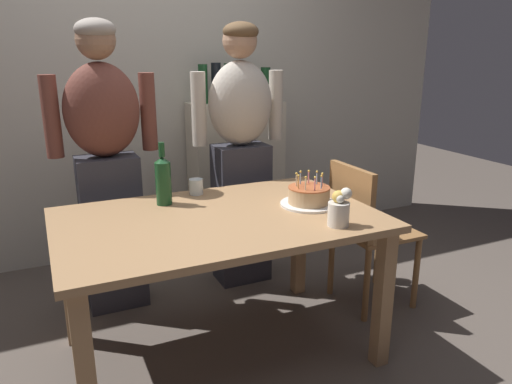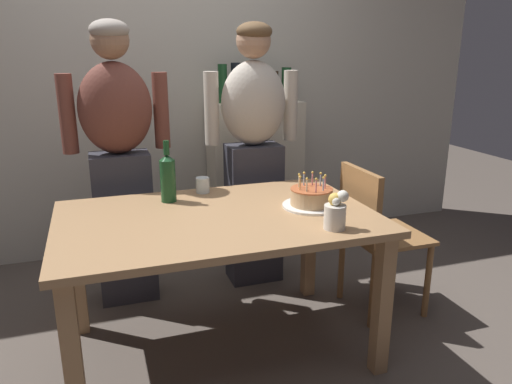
# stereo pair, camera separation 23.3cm
# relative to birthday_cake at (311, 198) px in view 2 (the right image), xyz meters

# --- Properties ---
(ground_plane) EXTENTS (10.00, 10.00, 0.00)m
(ground_plane) POSITION_rel_birthday_cake_xyz_m (-0.48, 0.03, -0.78)
(ground_plane) COLOR #564C44
(back_wall) EXTENTS (5.20, 0.10, 2.60)m
(back_wall) POSITION_rel_birthday_cake_xyz_m (-0.48, 1.58, 0.52)
(back_wall) COLOR beige
(back_wall) RESTS_ON ground_plane
(dining_table) EXTENTS (1.50, 0.96, 0.74)m
(dining_table) POSITION_rel_birthday_cake_xyz_m (-0.48, 0.03, -0.14)
(dining_table) COLOR #A37A51
(dining_table) RESTS_ON ground_plane
(birthday_cake) EXTENTS (0.29, 0.29, 0.17)m
(birthday_cake) POSITION_rel_birthday_cake_xyz_m (0.00, 0.00, 0.00)
(birthday_cake) COLOR white
(birthday_cake) RESTS_ON dining_table
(water_glass_near) EXTENTS (0.08, 0.08, 0.09)m
(water_glass_near) POSITION_rel_birthday_cake_xyz_m (-0.46, 0.42, -0.00)
(water_glass_near) COLOR silver
(water_glass_near) RESTS_ON dining_table
(wine_bottle) EXTENTS (0.08, 0.08, 0.32)m
(wine_bottle) POSITION_rel_birthday_cake_xyz_m (-0.66, 0.32, 0.09)
(wine_bottle) COLOR #194723
(wine_bottle) RESTS_ON dining_table
(flower_vase) EXTENTS (0.11, 0.10, 0.18)m
(flower_vase) POSITION_rel_birthday_cake_xyz_m (-0.03, -0.31, 0.03)
(flower_vase) COLOR silver
(flower_vase) RESTS_ON dining_table
(person_man_bearded) EXTENTS (0.61, 0.27, 1.66)m
(person_man_bearded) POSITION_rel_birthday_cake_xyz_m (-0.88, 0.77, 0.09)
(person_man_bearded) COLOR #33333D
(person_man_bearded) RESTS_ON ground_plane
(person_woman_cardigan) EXTENTS (0.61, 0.27, 1.66)m
(person_woman_cardigan) POSITION_rel_birthday_cake_xyz_m (-0.05, 0.77, 0.09)
(person_woman_cardigan) COLOR #33333D
(person_woman_cardigan) RESTS_ON ground_plane
(dining_chair) EXTENTS (0.42, 0.42, 0.87)m
(dining_chair) POSITION_rel_birthday_cake_xyz_m (0.46, 0.14, -0.27)
(dining_chair) COLOR olive
(dining_chair) RESTS_ON ground_plane
(shelf_cabinet) EXTENTS (0.70, 0.30, 1.41)m
(shelf_cabinet) POSITION_rel_birthday_cake_xyz_m (0.16, 1.36, -0.20)
(shelf_cabinet) COLOR beige
(shelf_cabinet) RESTS_ON ground_plane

